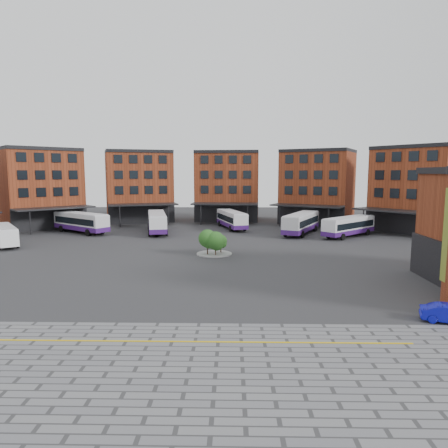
{
  "coord_description": "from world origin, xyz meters",
  "views": [
    {
      "loc": [
        4.21,
        -36.82,
        10.12
      ],
      "look_at": [
        3.25,
        10.49,
        4.0
      ],
      "focal_mm": 32.0,
      "sensor_mm": 36.0,
      "label": 1
    }
  ],
  "objects_px": {
    "tree_island": "(213,242)",
    "bus_c": "(157,222)",
    "bus_e": "(301,223)",
    "bus_f": "(349,226)",
    "bus_a": "(5,234)",
    "bus_b": "(81,222)",
    "bus_d": "(232,219)"
  },
  "relations": [
    {
      "from": "bus_b",
      "to": "bus_d",
      "type": "relative_size",
      "value": 0.98
    },
    {
      "from": "bus_c",
      "to": "tree_island",
      "type": "bearing_deg",
      "value": -72.96
    },
    {
      "from": "bus_a",
      "to": "bus_e",
      "type": "xyz_separation_m",
      "value": [
        43.08,
        11.35,
        0.21
      ]
    },
    {
      "from": "bus_a",
      "to": "bus_c",
      "type": "relative_size",
      "value": 0.75
    },
    {
      "from": "bus_b",
      "to": "bus_c",
      "type": "height_order",
      "value": "bus_b"
    },
    {
      "from": "tree_island",
      "to": "bus_a",
      "type": "relative_size",
      "value": 0.48
    },
    {
      "from": "tree_island",
      "to": "bus_f",
      "type": "xyz_separation_m",
      "value": [
        20.78,
        14.7,
        0.01
      ]
    },
    {
      "from": "bus_b",
      "to": "bus_e",
      "type": "xyz_separation_m",
      "value": [
        36.87,
        -0.55,
        0.02
      ]
    },
    {
      "from": "bus_a",
      "to": "bus_c",
      "type": "height_order",
      "value": "bus_c"
    },
    {
      "from": "bus_b",
      "to": "bus_d",
      "type": "distance_m",
      "value": 25.99
    },
    {
      "from": "bus_a",
      "to": "bus_b",
      "type": "bearing_deg",
      "value": 26.03
    },
    {
      "from": "bus_a",
      "to": "bus_b",
      "type": "height_order",
      "value": "bus_b"
    },
    {
      "from": "bus_c",
      "to": "bus_e",
      "type": "height_order",
      "value": "bus_e"
    },
    {
      "from": "bus_b",
      "to": "bus_e",
      "type": "distance_m",
      "value": 36.88
    },
    {
      "from": "bus_b",
      "to": "bus_f",
      "type": "relative_size",
      "value": 1.13
    },
    {
      "from": "bus_a",
      "to": "bus_d",
      "type": "xyz_separation_m",
      "value": [
        31.58,
        17.52,
        0.08
      ]
    },
    {
      "from": "bus_b",
      "to": "bus_f",
      "type": "bearing_deg",
      "value": -58.08
    },
    {
      "from": "tree_island",
      "to": "bus_c",
      "type": "relative_size",
      "value": 0.36
    },
    {
      "from": "bus_d",
      "to": "bus_e",
      "type": "xyz_separation_m",
      "value": [
        11.5,
        -6.18,
        0.14
      ]
    },
    {
      "from": "bus_b",
      "to": "bus_d",
      "type": "bearing_deg",
      "value": -41.43
    },
    {
      "from": "bus_a",
      "to": "bus_d",
      "type": "height_order",
      "value": "bus_d"
    },
    {
      "from": "bus_a",
      "to": "bus_b",
      "type": "distance_m",
      "value": 13.42
    },
    {
      "from": "bus_a",
      "to": "bus_f",
      "type": "height_order",
      "value": "bus_f"
    },
    {
      "from": "tree_island",
      "to": "bus_e",
      "type": "height_order",
      "value": "bus_e"
    },
    {
      "from": "bus_f",
      "to": "bus_e",
      "type": "bearing_deg",
      "value": -152.42
    },
    {
      "from": "bus_b",
      "to": "tree_island",
      "type": "bearing_deg",
      "value": -91.6
    },
    {
      "from": "bus_b",
      "to": "bus_c",
      "type": "bearing_deg",
      "value": -51.77
    },
    {
      "from": "bus_e",
      "to": "bus_f",
      "type": "relative_size",
      "value": 1.21
    },
    {
      "from": "bus_a",
      "to": "bus_c",
      "type": "xyz_separation_m",
      "value": [
        18.98,
        12.38,
        0.19
      ]
    },
    {
      "from": "bus_d",
      "to": "bus_f",
      "type": "bearing_deg",
      "value": -42.26
    },
    {
      "from": "bus_c",
      "to": "bus_f",
      "type": "xyz_separation_m",
      "value": [
        31.18,
        -3.67,
        -0.13
      ]
    },
    {
      "from": "tree_island",
      "to": "bus_c",
      "type": "height_order",
      "value": "bus_c"
    }
  ]
}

